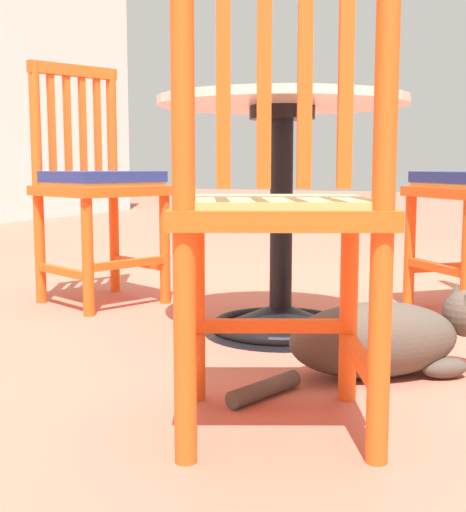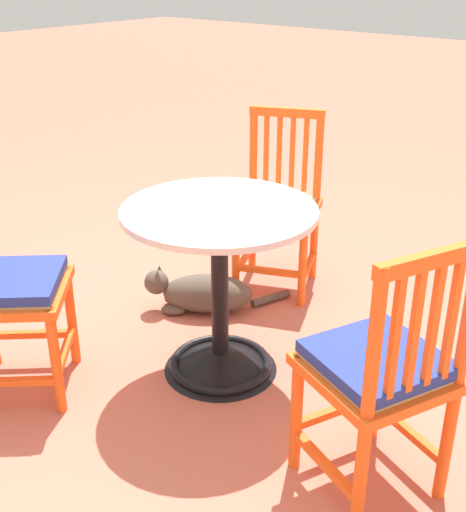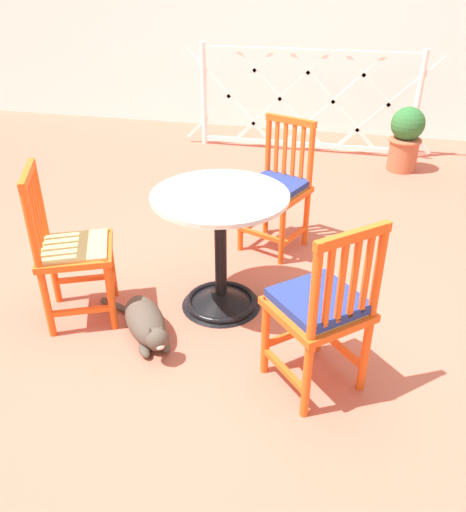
# 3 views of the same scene
# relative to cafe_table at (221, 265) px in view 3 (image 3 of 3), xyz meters

# --- Properties ---
(ground_plane) EXTENTS (24.00, 24.00, 0.00)m
(ground_plane) POSITION_rel_cafe_table_xyz_m (0.10, -0.22, -0.28)
(ground_plane) COLOR #BC604C
(building_wall_backdrop) EXTENTS (10.00, 0.20, 2.80)m
(building_wall_backdrop) POSITION_rel_cafe_table_xyz_m (0.10, 3.89, 1.12)
(building_wall_backdrop) COLOR white
(building_wall_backdrop) RESTS_ON ground_plane
(lattice_fence_panel) EXTENTS (2.64, 0.06, 1.08)m
(lattice_fence_panel) POSITION_rel_cafe_table_xyz_m (0.16, 3.04, 0.25)
(lattice_fence_panel) COLOR white
(lattice_fence_panel) RESTS_ON ground_plane
(cafe_table) EXTENTS (0.76, 0.76, 0.73)m
(cafe_table) POSITION_rel_cafe_table_xyz_m (0.00, 0.00, 0.00)
(cafe_table) COLOR black
(cafe_table) RESTS_ON ground_plane
(orange_chair_near_fence) EXTENTS (0.52, 0.52, 0.91)m
(orange_chair_near_fence) POSITION_rel_cafe_table_xyz_m (0.19, 0.81, 0.16)
(orange_chair_near_fence) COLOR #EA5619
(orange_chair_near_fence) RESTS_ON ground_plane
(orange_chair_facing_out) EXTENTS (0.53, 0.53, 0.91)m
(orange_chair_facing_out) POSITION_rel_cafe_table_xyz_m (-0.79, -0.28, 0.15)
(orange_chair_facing_out) COLOR #EA5619
(orange_chair_facing_out) RESTS_ON ground_plane
(orange_chair_by_planter) EXTENTS (0.57, 0.57, 0.91)m
(orange_chair_by_planter) POSITION_rel_cafe_table_xyz_m (0.61, -0.54, 0.16)
(orange_chair_by_planter) COLOR #EA5619
(orange_chair_by_planter) RESTS_ON ground_plane
(tabby_cat) EXTENTS (0.59, 0.51, 0.23)m
(tabby_cat) POSITION_rel_cafe_table_xyz_m (-0.32, -0.41, -0.19)
(tabby_cat) COLOR #4C4238
(tabby_cat) RESTS_ON ground_plane
(terracotta_planter) EXTENTS (0.32, 0.32, 0.62)m
(terracotta_planter) POSITION_rel_cafe_table_xyz_m (1.17, 2.65, 0.04)
(terracotta_planter) COLOR #B25B3D
(terracotta_planter) RESTS_ON ground_plane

